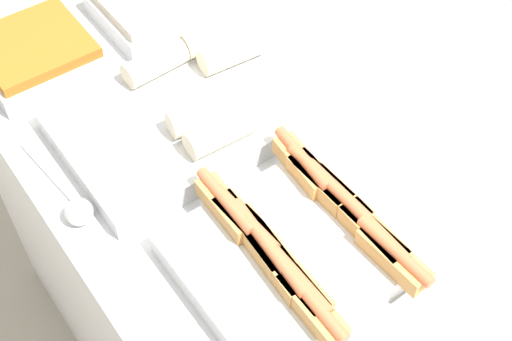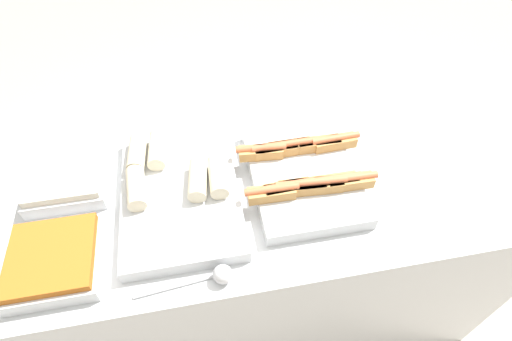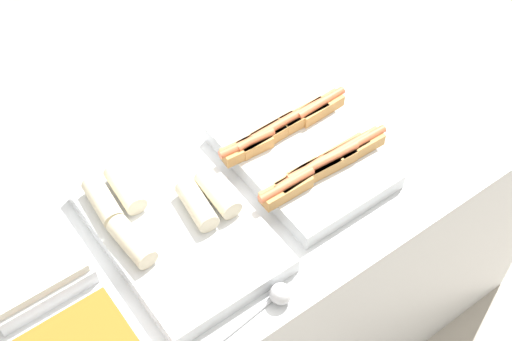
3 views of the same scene
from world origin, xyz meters
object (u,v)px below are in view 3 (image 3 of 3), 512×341
at_px(tray_hotdogs, 303,154).
at_px(tray_side_back, 27,264).
at_px(tray_wraps, 174,224).
at_px(serving_spoon_near, 275,298).

xyz_separation_m(tray_hotdogs, tray_side_back, (-0.74, 0.12, -0.00)).
height_order(tray_wraps, serving_spoon_near, tray_wraps).
bearing_deg(tray_side_back, serving_spoon_near, -44.32).
bearing_deg(tray_hotdogs, tray_side_back, 170.74).
bearing_deg(tray_side_back, tray_hotdogs, -9.26).
relative_size(tray_wraps, serving_spoon_near, 1.98).
distance_m(tray_hotdogs, tray_wraps, 0.40).
bearing_deg(tray_side_back, tray_wraps, -17.39).
relative_size(tray_wraps, tray_side_back, 2.13).
relative_size(tray_hotdogs, serving_spoon_near, 1.70).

